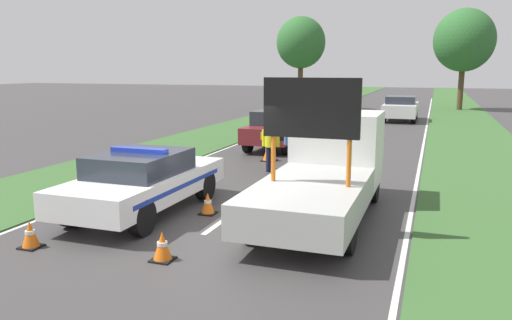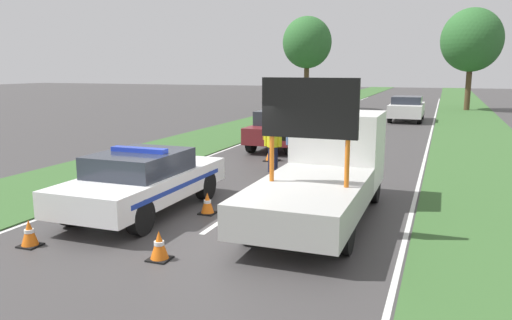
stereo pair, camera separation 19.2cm
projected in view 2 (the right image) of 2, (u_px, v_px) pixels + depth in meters
name	position (u px, v px, depth m)	size (l,w,h in m)	color
ground_plane	(207.00, 231.00, 10.02)	(160.00, 160.00, 0.00)	#3D3A3A
lane_markings	(355.00, 130.00, 26.10)	(7.63, 62.84, 0.01)	silver
grass_verge_left	(266.00, 121.00, 30.44)	(3.89, 120.00, 0.03)	#38602D
grass_verge_right	(473.00, 130.00, 26.41)	(3.89, 120.00, 0.03)	#38602D
police_car	(143.00, 180.00, 11.22)	(1.91, 4.69, 1.49)	white
work_truck	(327.00, 167.00, 11.12)	(2.02, 5.82, 3.04)	white
road_barrier	(300.00, 141.00, 15.65)	(2.43, 0.08, 1.19)	black
police_officer	(273.00, 142.00, 15.51)	(0.58, 0.37, 1.61)	#191E38
pedestrian_civilian	(296.00, 141.00, 15.12)	(0.64, 0.41, 1.79)	brown
traffic_cone_near_police	(272.00, 151.00, 17.49)	(0.51, 0.51, 0.70)	black
traffic_cone_centre_front	(207.00, 203.00, 11.14)	(0.35, 0.35, 0.49)	black
traffic_cone_near_truck	(159.00, 246.00, 8.45)	(0.37, 0.37, 0.51)	black
traffic_cone_behind_barrier	(29.00, 233.00, 9.10)	(0.36, 0.36, 0.50)	black
traffic_cone_lane_edge	(258.00, 198.00, 11.38)	(0.45, 0.45, 0.62)	black
queued_car_wagon_maroon	(280.00, 129.00, 20.03)	(1.79, 3.97, 1.56)	maroon
queued_car_sedan_black	(319.00, 115.00, 26.39)	(1.91, 4.57, 1.42)	black
queued_car_van_white	(407.00, 108.00, 30.70)	(1.94, 4.48, 1.52)	silver
roadside_tree_near_left	(307.00, 43.00, 38.67)	(3.79, 3.79, 7.18)	#4C3823
roadside_tree_near_right	(472.00, 40.00, 37.66)	(4.53, 4.53, 7.70)	#4C3823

